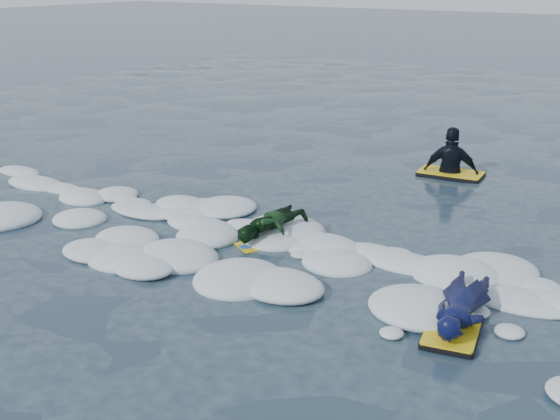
% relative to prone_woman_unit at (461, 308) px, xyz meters
% --- Properties ---
extents(ground, '(120.00, 120.00, 0.00)m').
position_rel_prone_woman_unit_xyz_m(ground, '(-3.00, -0.48, -0.20)').
color(ground, '#1B3042').
rests_on(ground, ground).
extents(foam_band, '(12.00, 3.10, 0.30)m').
position_rel_prone_woman_unit_xyz_m(foam_band, '(-3.00, 0.55, -0.20)').
color(foam_band, silver).
rests_on(foam_band, ground).
extents(prone_woman_unit, '(0.78, 1.61, 0.40)m').
position_rel_prone_woman_unit_xyz_m(prone_woman_unit, '(0.00, 0.00, 0.00)').
color(prone_woman_unit, black).
rests_on(prone_woman_unit, ground).
extents(prone_child_unit, '(0.79, 1.28, 0.46)m').
position_rel_prone_woman_unit_xyz_m(prone_child_unit, '(-3.09, 0.87, 0.03)').
color(prone_child_unit, black).
rests_on(prone_child_unit, ground).
extents(waiting_rider_unit, '(1.25, 0.77, 1.79)m').
position_rel_prone_woman_unit_xyz_m(waiting_rider_unit, '(-2.20, 5.58, -0.16)').
color(waiting_rider_unit, black).
rests_on(waiting_rider_unit, ground).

